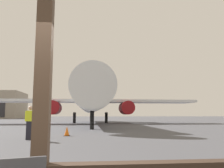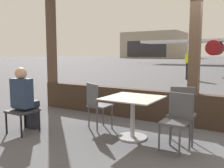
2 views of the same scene
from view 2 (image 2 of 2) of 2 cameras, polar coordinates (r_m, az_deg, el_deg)
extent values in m
cube|color=#38281E|center=(5.38, 17.99, -5.72)|extent=(8.02, 0.24, 0.68)
cube|color=#4C3828|center=(7.22, -13.71, 8.11)|extent=(0.20, 0.20, 3.32)
cube|color=#4C3828|center=(5.26, 18.53, 8.44)|extent=(0.20, 0.20, 3.32)
cube|color=#ADA89E|center=(4.36, 4.81, -3.20)|extent=(0.93, 0.93, 0.02)
cylinder|color=#9EA0A5|center=(4.44, 4.77, -7.87)|extent=(0.08, 0.08, 0.71)
cylinder|color=#9EA0A5|center=(4.54, 4.72, -12.05)|extent=(0.52, 0.52, 0.03)
cube|color=#4C4C51|center=(4.97, -2.72, -5.00)|extent=(0.40, 0.40, 0.04)
cube|color=#4C4C51|center=(4.84, -4.58, -2.48)|extent=(0.38, 0.21, 0.43)
cylinder|color=#4C4C51|center=(5.25, -2.04, -6.94)|extent=(0.03, 0.03, 0.46)
cylinder|color=#4C4C51|center=(4.97, 0.00, -7.73)|extent=(0.03, 0.03, 0.46)
cylinder|color=#4C4C51|center=(5.08, -5.35, -7.41)|extent=(0.03, 0.03, 0.46)
cylinder|color=#4C4C51|center=(4.80, -3.44, -8.28)|extent=(0.03, 0.03, 0.46)
cube|color=#4C4C51|center=(3.96, 14.28, -8.58)|extent=(0.40, 0.40, 0.04)
cube|color=#4C4C51|center=(4.06, 15.56, -4.91)|extent=(0.40, 0.11, 0.42)
cylinder|color=#4C4C51|center=(3.81, 15.27, -12.76)|extent=(0.03, 0.03, 0.45)
cylinder|color=#4C4C51|center=(3.96, 10.78, -11.85)|extent=(0.03, 0.03, 0.45)
cylinder|color=#4C4C51|center=(4.10, 17.46, -11.40)|extent=(0.03, 0.03, 0.45)
cylinder|color=#4C4C51|center=(4.24, 13.21, -10.63)|extent=(0.03, 0.03, 0.45)
cube|color=#4C4C51|center=(4.30, 15.75, -6.98)|extent=(0.40, 0.40, 0.04)
cube|color=#4C4C51|center=(4.42, 15.82, -3.43)|extent=(0.40, 0.15, 0.43)
cylinder|color=#4C4C51|center=(4.20, 18.03, -10.74)|extent=(0.03, 0.03, 0.48)
cylinder|color=#4C4C51|center=(4.20, 13.31, -10.61)|extent=(0.03, 0.03, 0.48)
cylinder|color=#4C4C51|center=(4.53, 17.80, -9.45)|extent=(0.03, 0.03, 0.48)
cylinder|color=#4C4C51|center=(4.52, 13.44, -9.32)|extent=(0.03, 0.03, 0.48)
cube|color=#2D2D33|center=(5.00, -19.88, -5.83)|extent=(0.48, 0.48, 0.04)
cylinder|color=black|center=(5.34, -19.45, -7.44)|extent=(0.04, 0.04, 0.40)
cylinder|color=black|center=(5.03, -16.37, -8.20)|extent=(0.04, 0.04, 0.40)
cylinder|color=black|center=(5.09, -23.13, -8.29)|extent=(0.04, 0.04, 0.40)
cylinder|color=black|center=(4.77, -20.14, -9.19)|extent=(0.04, 0.04, 0.40)
cube|color=black|center=(5.08, -19.13, -4.46)|extent=(0.32, 0.40, 0.12)
cube|color=black|center=(5.28, -17.88, -7.19)|extent=(0.28, 0.12, 0.46)
cube|color=#23334C|center=(4.94, -20.04, -1.98)|extent=(0.40, 0.22, 0.55)
sphere|color=tan|center=(4.90, -20.22, 2.31)|extent=(0.22, 0.22, 0.22)
cube|color=silver|center=(37.23, 18.26, 9.31)|extent=(14.51, 4.20, 0.36)
cylinder|color=maroon|center=(35.23, 22.62, 7.66)|extent=(1.90, 3.20, 1.90)
cube|color=black|center=(15.04, 17.29, 2.78)|extent=(0.32, 0.20, 0.95)
cube|color=yellow|center=(15.01, 17.39, 5.64)|extent=(0.40, 0.22, 0.55)
sphere|color=tan|center=(15.01, 17.45, 7.18)|extent=(0.22, 0.22, 0.22)
cylinder|color=yellow|center=(14.90, 18.21, 5.51)|extent=(0.09, 0.09, 0.52)
cylinder|color=yellow|center=(15.12, 16.58, 5.58)|extent=(0.09, 0.09, 0.52)
cube|color=#9E9384|center=(90.08, 9.72, 8.75)|extent=(19.77, 14.79, 8.86)
cube|color=#2D2D33|center=(83.17, 7.80, 8.02)|extent=(13.84, 0.10, 5.32)
camera|label=1|loc=(2.16, 15.66, 1.67)|focal=36.83mm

